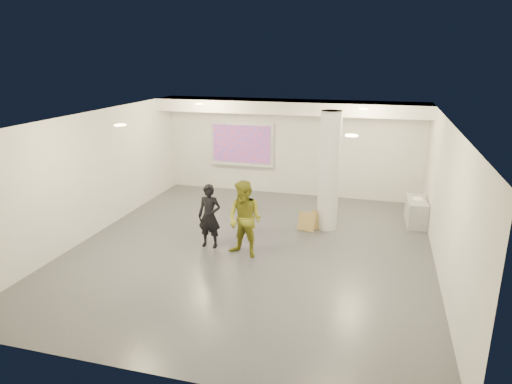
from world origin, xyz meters
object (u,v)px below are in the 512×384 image
(credenza, at_px, (416,212))
(projection_screen, at_px, (242,144))
(column, at_px, (329,171))
(man, at_px, (245,219))
(woman, at_px, (209,216))

(credenza, bearing_deg, projection_screen, 158.72)
(column, height_order, projection_screen, column)
(man, bearing_deg, column, 71.56)
(column, height_order, credenza, column)
(credenza, relative_size, woman, 0.77)
(woman, bearing_deg, column, 38.46)
(column, bearing_deg, projection_screen, 139.44)
(credenza, distance_m, man, 4.91)
(projection_screen, relative_size, man, 1.23)
(column, xyz_separation_m, credenza, (2.22, 0.93, -1.17))
(credenza, bearing_deg, column, -160.59)
(projection_screen, height_order, man, projection_screen)
(woman, xyz_separation_m, man, (0.93, -0.27, 0.11))
(column, distance_m, woman, 3.21)
(column, xyz_separation_m, projection_screen, (-3.10, 2.65, 0.03))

